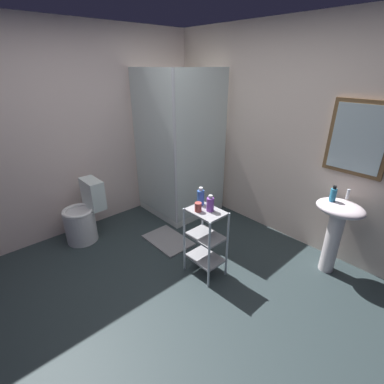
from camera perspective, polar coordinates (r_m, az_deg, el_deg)
ground_plane at (r=2.87m, az=-5.01°, el=-20.63°), size 4.20×4.20×0.02m
wall_back at (r=3.53m, az=19.17°, el=10.58°), size 4.20×0.14×2.50m
wall_left at (r=3.77m, az=-23.51°, el=10.72°), size 0.10×4.20×2.50m
shower_stall at (r=4.05m, az=-2.54°, el=1.83°), size 0.92×0.92×2.00m
pedestal_sink at (r=3.17m, az=27.42°, el=-5.60°), size 0.46×0.37×0.81m
sink_faucet at (r=3.16m, az=29.21°, el=-0.38°), size 0.03×0.03×0.10m
toilet at (r=3.71m, az=-21.24°, el=-4.70°), size 0.37×0.49×0.76m
storage_cart at (r=2.86m, az=2.78°, el=-9.21°), size 0.38×0.28×0.74m
hand_soap_bottle at (r=3.04m, az=26.86°, el=-0.43°), size 0.06×0.06×0.16m
conditioner_bottle_purple at (r=2.68m, az=3.74°, el=-2.46°), size 0.07×0.07×0.16m
shampoo_bottle_blue at (r=2.79m, az=1.78°, el=-1.04°), size 0.07×0.07×0.19m
rinse_cup at (r=2.67m, az=1.26°, el=-3.09°), size 0.07×0.07×0.09m
bath_mat at (r=3.59m, az=-4.93°, el=-9.75°), size 0.60×0.40×0.02m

